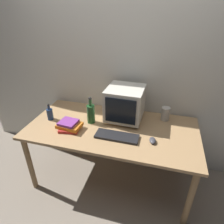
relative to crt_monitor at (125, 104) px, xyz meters
The scene contains 10 objects.
ground_plane 0.95m from the crt_monitor, 115.09° to the right, with size 6.00×6.00×0.00m, color gray.
back_wall 0.45m from the crt_monitor, 106.69° to the left, with size 4.00×0.08×2.50m, color silver.
desk 0.34m from the crt_monitor, 115.09° to the right, with size 1.76×0.87×0.74m.
crt_monitor is the anchor object (origin of this frame).
keyboard 0.40m from the crt_monitor, 89.59° to the right, with size 0.42×0.15×0.02m, color black.
computer_mouse 0.51m from the crt_monitor, 44.51° to the right, with size 0.06×0.10×0.04m, color #3F3F47.
bottle_tall 0.38m from the crt_monitor, 154.17° to the right, with size 0.08×0.08×0.30m.
bottle_short 0.83m from the crt_monitor, 164.27° to the right, with size 0.07×0.07×0.19m.
book_stack 0.63m from the crt_monitor, 145.27° to the right, with size 0.25×0.20×0.09m.
metal_canister 0.46m from the crt_monitor, 13.62° to the left, with size 0.09×0.09×0.15m, color #B7B2A8.
Camera 1 is at (0.45, -1.63, 1.87)m, focal length 31.14 mm.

